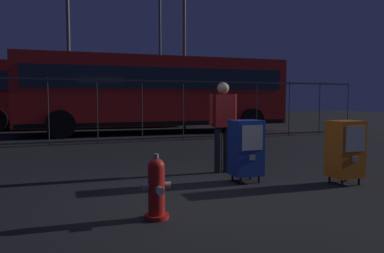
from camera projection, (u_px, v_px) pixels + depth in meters
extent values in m
plane|color=black|center=(202.00, 199.00, 4.94)|extent=(60.00, 60.00, 0.00)
cylinder|color=red|center=(157.00, 216.00, 4.13)|extent=(0.28, 0.28, 0.05)
cylinder|color=red|center=(156.00, 190.00, 4.10)|extent=(0.19, 0.19, 0.55)
sphere|color=red|center=(156.00, 167.00, 4.08)|extent=(0.19, 0.19, 0.19)
cylinder|color=gray|center=(156.00, 156.00, 4.07)|extent=(0.06, 0.06, 0.05)
cylinder|color=gray|center=(160.00, 191.00, 3.98)|extent=(0.09, 0.08, 0.09)
cylinder|color=gray|center=(145.00, 187.00, 4.05)|extent=(0.07, 0.07, 0.07)
cylinder|color=gray|center=(167.00, 185.00, 4.14)|extent=(0.07, 0.07, 0.07)
cylinder|color=black|center=(241.00, 181.00, 5.76)|extent=(0.04, 0.04, 0.12)
cylinder|color=black|center=(259.00, 179.00, 5.87)|extent=(0.04, 0.04, 0.12)
cylinder|color=black|center=(233.00, 177.00, 6.02)|extent=(0.04, 0.04, 0.12)
cylinder|color=black|center=(250.00, 176.00, 6.13)|extent=(0.04, 0.04, 0.12)
cube|color=navy|center=(246.00, 148.00, 5.91)|extent=(0.48, 0.40, 0.90)
cube|color=#B2B7BF|center=(252.00, 138.00, 5.70)|extent=(0.36, 0.01, 0.40)
cube|color=gray|center=(252.00, 158.00, 5.72)|extent=(0.10, 0.02, 0.08)
cylinder|color=black|center=(342.00, 183.00, 5.61)|extent=(0.04, 0.04, 0.12)
cylinder|color=black|center=(359.00, 181.00, 5.73)|extent=(0.04, 0.04, 0.12)
cylinder|color=black|center=(330.00, 179.00, 5.87)|extent=(0.04, 0.04, 0.12)
cylinder|color=black|center=(346.00, 178.00, 5.99)|extent=(0.04, 0.04, 0.12)
cube|color=orange|center=(345.00, 149.00, 5.76)|extent=(0.48, 0.40, 0.90)
cube|color=#B2B7BF|center=(355.00, 139.00, 5.56)|extent=(0.36, 0.01, 0.40)
cube|color=gray|center=(355.00, 159.00, 5.58)|extent=(0.10, 0.02, 0.08)
cylinder|color=black|center=(218.00, 150.00, 6.68)|extent=(0.14, 0.14, 0.85)
cylinder|color=black|center=(227.00, 149.00, 6.74)|extent=(0.14, 0.14, 0.85)
cube|color=maroon|center=(223.00, 111.00, 6.65)|extent=(0.36, 0.20, 0.60)
sphere|color=tan|center=(223.00, 88.00, 6.62)|extent=(0.22, 0.22, 0.22)
cylinder|color=maroon|center=(211.00, 109.00, 6.57)|extent=(0.09, 0.09, 0.55)
cylinder|color=maroon|center=(234.00, 109.00, 6.73)|extent=(0.09, 0.09, 0.55)
cube|color=#2D2D33|center=(120.00, 80.00, 11.15)|extent=(18.00, 0.04, 0.05)
cube|color=#2D2D33|center=(121.00, 140.00, 11.29)|extent=(18.00, 0.04, 0.05)
cylinder|color=#2D2D33|center=(48.00, 112.00, 10.50)|extent=(0.03, 0.03, 2.00)
cylinder|color=#2D2D33|center=(97.00, 111.00, 10.98)|extent=(0.03, 0.03, 2.00)
cylinder|color=#2D2D33|center=(142.00, 111.00, 11.46)|extent=(0.03, 0.03, 2.00)
cylinder|color=#2D2D33|center=(183.00, 110.00, 11.94)|extent=(0.03, 0.03, 2.00)
cylinder|color=#2D2D33|center=(221.00, 110.00, 12.43)|extent=(0.03, 0.03, 2.00)
cylinder|color=#2D2D33|center=(256.00, 109.00, 12.91)|extent=(0.03, 0.03, 2.00)
cylinder|color=#2D2D33|center=(289.00, 109.00, 13.39)|extent=(0.03, 0.03, 2.00)
cylinder|color=#2D2D33|center=(320.00, 109.00, 13.87)|extent=(0.03, 0.03, 2.00)
cylinder|color=#2D2D33|center=(348.00, 108.00, 14.35)|extent=(0.03, 0.03, 2.00)
cube|color=red|center=(157.00, 91.00, 14.66)|extent=(10.58, 2.85, 2.65)
cube|color=#1E2838|center=(157.00, 80.00, 14.63)|extent=(9.95, 2.85, 0.80)
cube|color=black|center=(157.00, 122.00, 14.75)|extent=(10.37, 2.85, 0.16)
cylinder|color=black|center=(252.00, 120.00, 14.73)|extent=(1.01, 0.31, 1.00)
cylinder|color=black|center=(227.00, 117.00, 17.09)|extent=(1.01, 0.31, 1.00)
cylinder|color=black|center=(61.00, 124.00, 12.41)|extent=(1.01, 0.31, 1.00)
cylinder|color=black|center=(62.00, 120.00, 14.77)|extent=(1.01, 0.31, 1.00)
cube|color=red|center=(85.00, 93.00, 17.19)|extent=(10.56, 2.75, 2.65)
cube|color=#1E2838|center=(85.00, 83.00, 17.15)|extent=(9.93, 2.76, 0.80)
cube|color=black|center=(86.00, 118.00, 17.28)|extent=(10.35, 2.76, 0.16)
cylinder|color=black|center=(167.00, 117.00, 17.30)|extent=(1.01, 0.30, 1.00)
cylinder|color=black|center=(155.00, 115.00, 19.65)|extent=(1.01, 0.30, 1.00)
cylinder|color=black|center=(4.00, 117.00, 17.26)|extent=(1.01, 0.30, 1.00)
cylinder|color=#4C4F54|center=(69.00, 51.00, 13.87)|extent=(0.14, 0.14, 6.39)
cylinder|color=#4C4F54|center=(160.00, 52.00, 20.15)|extent=(0.14, 0.14, 7.99)
cylinder|color=#4C4F54|center=(184.00, 43.00, 16.30)|extent=(0.14, 0.14, 7.83)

